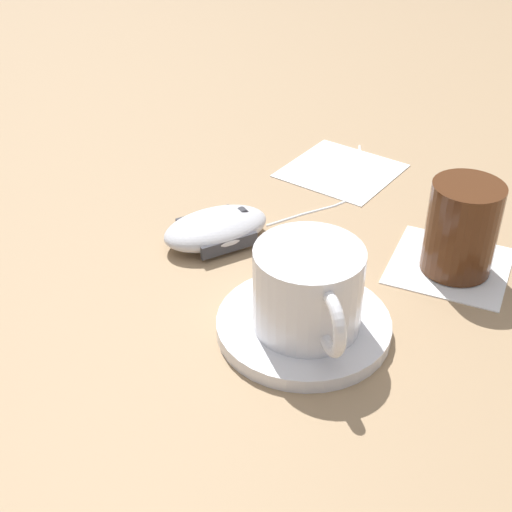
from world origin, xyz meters
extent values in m
plane|color=#9E7F5B|center=(0.00, 0.00, 0.00)|extent=(3.00, 3.00, 0.00)
cylinder|color=white|center=(0.02, -0.10, 0.01)|extent=(0.15, 0.15, 0.01)
cylinder|color=white|center=(0.03, -0.10, 0.05)|extent=(0.09, 0.09, 0.07)
torus|color=white|center=(0.07, -0.12, 0.05)|extent=(0.05, 0.03, 0.05)
ellipsoid|color=silver|center=(-0.14, -0.06, 0.02)|extent=(0.09, 0.13, 0.03)
cylinder|color=#38383D|center=(-0.13, -0.03, 0.02)|extent=(0.01, 0.01, 0.01)
cube|color=#38383D|center=(-0.17, -0.05, 0.01)|extent=(0.02, 0.06, 0.01)
cube|color=#38383D|center=(-0.11, -0.07, 0.01)|extent=(0.02, 0.06, 0.01)
cylinder|color=white|center=(-0.12, 0.02, 0.00)|extent=(0.01, 0.04, 0.00)
cylinder|color=white|center=(-0.11, 0.06, 0.00)|extent=(0.02, 0.04, 0.00)
cylinder|color=white|center=(-0.10, 0.11, 0.00)|extent=(0.01, 0.04, 0.00)
cylinder|color=white|center=(-0.11, 0.15, 0.00)|extent=(0.02, 0.04, 0.00)
cylinder|color=white|center=(-0.14, 0.18, 0.00)|extent=(0.04, 0.03, 0.00)
cylinder|color=white|center=(-0.17, 0.21, 0.00)|extent=(0.03, 0.03, 0.00)
sphere|color=white|center=(-0.12, 0.00, 0.00)|extent=(0.00, 0.00, 0.00)
sphere|color=white|center=(-0.11, 0.04, 0.00)|extent=(0.00, 0.00, 0.00)
sphere|color=white|center=(-0.10, 0.08, 0.00)|extent=(0.00, 0.00, 0.00)
sphere|color=white|center=(-0.10, 0.13, 0.00)|extent=(0.00, 0.00, 0.00)
sphere|color=white|center=(-0.12, 0.17, 0.00)|extent=(0.00, 0.00, 0.00)
sphere|color=white|center=(-0.15, 0.19, 0.00)|extent=(0.00, 0.00, 0.00)
sphere|color=white|center=(-0.18, 0.22, 0.00)|extent=(0.00, 0.00, 0.00)
cube|color=white|center=(0.05, 0.08, 0.00)|extent=(0.15, 0.15, 0.00)
cylinder|color=#4C2814|center=(0.06, 0.08, 0.05)|extent=(0.07, 0.07, 0.09)
cube|color=white|center=(-0.15, 0.15, 0.00)|extent=(0.15, 0.15, 0.00)
camera|label=1|loc=(0.35, -0.45, 0.40)|focal=50.00mm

